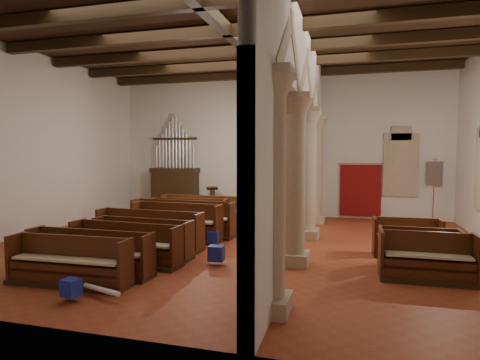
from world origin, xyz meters
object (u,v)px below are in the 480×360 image
(processional_banner, at_px, (433,202))
(aisle_pew_0, at_px, (427,265))
(lectern, at_px, (212,202))
(pipe_organ, at_px, (175,182))
(nave_pew_0, at_px, (69,269))

(processional_banner, height_order, aisle_pew_0, processional_banner)
(lectern, relative_size, aisle_pew_0, 0.65)
(lectern, distance_m, aisle_pew_0, 10.54)
(processional_banner, bearing_deg, aisle_pew_0, -102.28)
(pipe_organ, relative_size, nave_pew_0, 1.66)
(lectern, bearing_deg, pipe_organ, 162.57)
(nave_pew_0, height_order, aisle_pew_0, aisle_pew_0)
(processional_banner, xyz_separation_m, nave_pew_0, (-8.56, -9.70, -0.49))
(lectern, relative_size, processional_banner, 0.49)
(pipe_organ, bearing_deg, nave_pew_0, -77.81)
(processional_banner, bearing_deg, nave_pew_0, -132.67)
(lectern, relative_size, nave_pew_0, 0.47)
(nave_pew_0, xyz_separation_m, aisle_pew_0, (7.10, 2.20, 0.02))
(pipe_organ, xyz_separation_m, nave_pew_0, (2.10, -9.70, -1.04))
(processional_banner, relative_size, nave_pew_0, 0.96)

